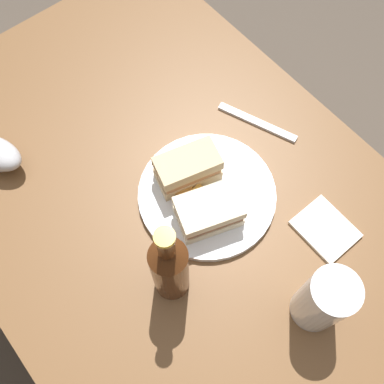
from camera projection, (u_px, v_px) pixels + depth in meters
The scene contains 15 objects.
ground_plane at pixel (183, 286), 1.55m from camera, with size 6.00×6.00×0.00m, color #4C4238.
dining_table at pixel (181, 255), 1.22m from camera, with size 1.21×0.78×0.73m, color brown.
plate at pixel (207, 194), 0.89m from camera, with size 0.27×0.27×0.01m, color white.
sandwich_half_left at pixel (188, 169), 0.86m from camera, with size 0.09×0.13×0.07m.
sandwich_half_right at pixel (209, 211), 0.83m from camera, with size 0.11×0.14×0.06m.
potato_wedge_front at pixel (182, 186), 0.87m from camera, with size 0.05×0.02×0.02m, color gold.
potato_wedge_middle at pixel (186, 188), 0.87m from camera, with size 0.05×0.02×0.02m, color #AD702D.
potato_wedge_back at pixel (193, 198), 0.86m from camera, with size 0.05×0.02×0.02m, color gold.
potato_wedge_left_edge at pixel (190, 215), 0.85m from camera, with size 0.05×0.02×0.01m, color #B77F33.
potato_wedge_right_edge at pixel (179, 192), 0.87m from camera, with size 0.04×0.02×0.02m, color gold.
potato_wedge_stray at pixel (197, 214), 0.85m from camera, with size 0.05×0.02×0.02m, color #AD702D.
pint_glass at pixel (322, 302), 0.74m from camera, with size 0.08×0.08×0.16m.
cider_bottle at pixel (170, 268), 0.73m from camera, with size 0.06×0.06×0.26m.
napkin at pixel (325, 229), 0.86m from camera, with size 0.11×0.09×0.01m, color silver.
fork at pixel (257, 122), 0.96m from camera, with size 0.18×0.02×0.01m, color silver.
Camera 1 is at (0.29, -0.20, 1.55)m, focal length 42.22 mm.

